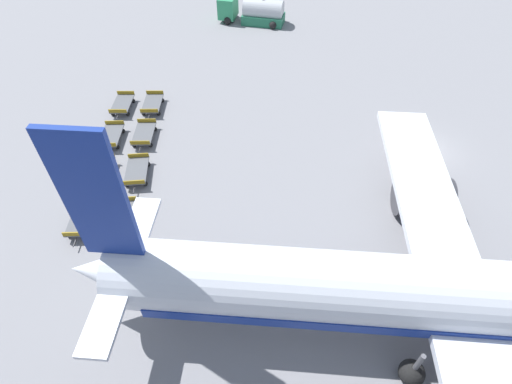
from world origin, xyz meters
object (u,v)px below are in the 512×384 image
at_px(baggage_dolly_row_mid_a_col_a, 153,104).
at_px(baggage_dolly_row_mid_a_col_b, 144,134).
at_px(baggage_dolly_row_mid_a_col_c, 137,171).
at_px(baggage_dolly_row_near_col_d, 83,219).
at_px(baggage_dolly_row_mid_a_col_d, 122,218).
at_px(airplane, 482,300).
at_px(baggage_dolly_row_near_col_b, 111,136).
at_px(baggage_dolly_row_near_col_c, 100,172).
at_px(baggage_dolly_row_near_col_a, 122,104).
at_px(fuel_tanker_primary, 255,12).

height_order(baggage_dolly_row_mid_a_col_a, baggage_dolly_row_mid_a_col_b, same).
bearing_deg(baggage_dolly_row_mid_a_col_b, baggage_dolly_row_mid_a_col_c, 8.00).
distance_m(baggage_dolly_row_mid_a_col_a, baggage_dolly_row_mid_a_col_b, 4.37).
height_order(baggage_dolly_row_mid_a_col_b, baggage_dolly_row_mid_a_col_c, same).
bearing_deg(baggage_dolly_row_near_col_d, baggage_dolly_row_mid_a_col_d, 95.35).
height_order(airplane, baggage_dolly_row_mid_a_col_d, airplane).
distance_m(airplane, baggage_dolly_row_mid_a_col_d, 20.95).
xyz_separation_m(baggage_dolly_row_mid_a_col_a, baggage_dolly_row_mid_a_col_c, (8.78, 0.99, 0.00)).
bearing_deg(baggage_dolly_row_near_col_d, airplane, 75.01).
bearing_deg(baggage_dolly_row_near_col_b, baggage_dolly_row_mid_a_col_b, 99.39).
distance_m(baggage_dolly_row_near_col_c, baggage_dolly_row_near_col_d, 4.54).
bearing_deg(baggage_dolly_row_near_col_d, baggage_dolly_row_mid_a_col_a, 174.60).
relative_size(baggage_dolly_row_near_col_c, baggage_dolly_row_mid_a_col_b, 1.00).
bearing_deg(airplane, baggage_dolly_row_near_col_a, -129.10).
height_order(fuel_tanker_primary, baggage_dolly_row_near_col_c, fuel_tanker_primary).
bearing_deg(airplane, fuel_tanker_primary, -161.12).
bearing_deg(baggage_dolly_row_mid_a_col_c, baggage_dolly_row_near_col_a, -156.95).
bearing_deg(baggage_dolly_row_near_col_b, airplane, 57.68).
bearing_deg(baggage_dolly_row_near_col_a, baggage_dolly_row_near_col_d, 5.87).
bearing_deg(baggage_dolly_row_mid_a_col_c, baggage_dolly_row_mid_a_col_b, -172.00).
height_order(airplane, fuel_tanker_primary, airplane).
xyz_separation_m(baggage_dolly_row_mid_a_col_a, baggage_dolly_row_mid_a_col_b, (4.35, 0.37, 0.00)).
relative_size(airplane, baggage_dolly_row_mid_a_col_d, 10.73).
height_order(baggage_dolly_row_near_col_c, baggage_dolly_row_mid_a_col_a, same).
height_order(baggage_dolly_row_mid_a_col_a, baggage_dolly_row_mid_a_col_d, same).
xyz_separation_m(baggage_dolly_row_near_col_b, baggage_dolly_row_mid_a_col_d, (8.51, 3.46, 0.00)).
xyz_separation_m(baggage_dolly_row_mid_a_col_b, baggage_dolly_row_mid_a_col_c, (4.42, 0.62, 0.00)).
bearing_deg(baggage_dolly_row_near_col_d, baggage_dolly_row_near_col_a, -174.13).
height_order(baggage_dolly_row_mid_a_col_b, baggage_dolly_row_mid_a_col_d, same).
relative_size(baggage_dolly_row_mid_a_col_a, baggage_dolly_row_mid_a_col_c, 0.99).
relative_size(baggage_dolly_row_near_col_b, baggage_dolly_row_mid_a_col_b, 1.00).
bearing_deg(fuel_tanker_primary, baggage_dolly_row_near_col_a, -28.63).
relative_size(baggage_dolly_row_near_col_d, baggage_dolly_row_mid_a_col_b, 1.00).
bearing_deg(fuel_tanker_primary, baggage_dolly_row_mid_a_col_d, -11.57).
bearing_deg(baggage_dolly_row_mid_a_col_c, airplane, 61.89).
xyz_separation_m(baggage_dolly_row_near_col_a, baggage_dolly_row_mid_a_col_a, (-0.22, 2.65, 0.00)).
xyz_separation_m(baggage_dolly_row_near_col_b, baggage_dolly_row_mid_a_col_c, (4.00, 3.19, 0.00)).
height_order(baggage_dolly_row_near_col_a, baggage_dolly_row_near_col_d, same).
distance_m(airplane, baggage_dolly_row_near_col_c, 25.21).
distance_m(baggage_dolly_row_near_col_b, baggage_dolly_row_mid_a_col_d, 9.18).
height_order(fuel_tanker_primary, baggage_dolly_row_near_col_b, fuel_tanker_primary).
xyz_separation_m(baggage_dolly_row_near_col_a, baggage_dolly_row_near_col_b, (4.56, 0.45, 0.00)).
distance_m(baggage_dolly_row_mid_a_col_b, baggage_dolly_row_mid_a_col_c, 4.47).
xyz_separation_m(airplane, baggage_dolly_row_near_col_d, (-5.99, -22.36, -2.72)).
distance_m(fuel_tanker_primary, baggage_dolly_row_mid_a_col_d, 33.05).
xyz_separation_m(airplane, baggage_dolly_row_mid_a_col_d, (-6.23, -19.82, -2.72)).
relative_size(baggage_dolly_row_mid_a_col_a, baggage_dolly_row_mid_a_col_d, 0.99).
relative_size(baggage_dolly_row_near_col_c, baggage_dolly_row_mid_a_col_d, 0.99).
bearing_deg(baggage_dolly_row_mid_a_col_a, baggage_dolly_row_mid_a_col_c, 6.46).
bearing_deg(baggage_dolly_row_mid_a_col_c, baggage_dolly_row_mid_a_col_a, -173.54).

